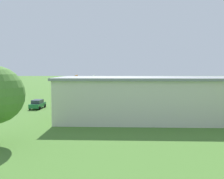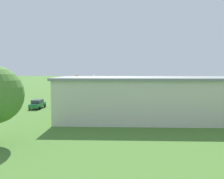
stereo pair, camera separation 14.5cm
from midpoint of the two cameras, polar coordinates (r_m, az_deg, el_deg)
name	(u,v)px [view 2 (the right image)]	position (r m, az deg, el deg)	size (l,w,h in m)	color
ground_plane	(115,95)	(72.06, 0.84, -1.23)	(400.00, 400.00, 0.00)	#47752D
hangar	(151,98)	(36.97, 8.89, -2.01)	(27.40, 11.48, 6.22)	beige
biplane	(98,83)	(66.16, -3.13, 1.47)	(8.78, 7.42, 4.05)	silver
car_red	(71,103)	(48.60, -9.25, -3.12)	(2.13, 4.12, 1.66)	red
car_green	(37,104)	(49.09, -16.47, -3.17)	(2.27, 4.34, 1.66)	#1E6B38
car_white	(5,103)	(52.62, -23.09, -2.87)	(2.05, 3.99, 1.62)	white
person_by_parked_cars	(115,102)	(51.13, 0.84, -2.79)	(0.46, 0.46, 1.53)	#33723F
person_watching_takeoff	(175,101)	(53.20, 14.14, -2.53)	(0.54, 0.54, 1.72)	orange
person_crossing_taxiway	(134,100)	(52.50, 5.20, -2.49)	(0.49, 0.49, 1.74)	#3F3F47
person_beside_truck	(162,101)	(52.34, 11.29, -2.60)	(0.52, 0.52, 1.70)	#3F3F47
person_walking_on_apron	(108,101)	(52.00, -0.82, -2.64)	(0.51, 0.51, 1.56)	#3F3F47
windsock	(76,77)	(92.08, -8.03, 2.93)	(1.47, 1.15, 5.32)	silver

